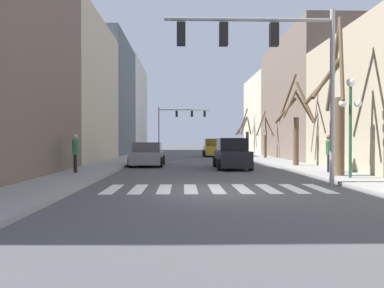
{
  "coord_description": "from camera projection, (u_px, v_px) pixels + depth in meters",
  "views": [
    {
      "loc": [
        -1.19,
        -12.34,
        1.7
      ],
      "look_at": [
        -0.3,
        21.35,
        1.33
      ],
      "focal_mm": 35.0,
      "sensor_mm": 36.0,
      "label": 1
    }
  ],
  "objects": [
    {
      "name": "street_tree_left_far",
      "position": [
        296.0,
        125.0,
        22.87
      ],
      "size": [
        2.54,
        2.58,
        5.61
      ],
      "color": "brown",
      "rests_on": "sidewalk_right"
    },
    {
      "name": "car_parked_right_mid",
      "position": [
        147.0,
        155.0,
        24.42
      ],
      "size": [
        2.14,
        4.31,
        1.54
      ],
      "rotation": [
        0.0,
        0.0,
        1.57
      ],
      "color": "gray",
      "rests_on": "ground_plane"
    },
    {
      "name": "ground_plane",
      "position": [
        218.0,
        191.0,
        12.38
      ],
      "size": [
        240.0,
        240.0,
        0.0
      ],
      "primitive_type": "plane",
      "color": "#4C4C4F"
    },
    {
      "name": "street_lamp_right_corner",
      "position": [
        350.0,
        107.0,
        15.32
      ],
      "size": [
        0.95,
        0.36,
        4.07
      ],
      "color": "#1E4C2D",
      "rests_on": "sidewalk_right"
    },
    {
      "name": "traffic_signal_near",
      "position": [
        272.0,
        55.0,
        13.82
      ],
      "size": [
        6.34,
        0.28,
        6.54
      ],
      "color": "gray",
      "rests_on": "ground_plane"
    },
    {
      "name": "street_tree_left_mid",
      "position": [
        265.0,
        138.0,
        32.49
      ],
      "size": [
        1.74,
        1.07,
        4.08
      ],
      "color": "brown",
      "rests_on": "sidewalk_right"
    },
    {
      "name": "crosswalk_stripes",
      "position": [
        216.0,
        189.0,
        12.99
      ],
      "size": [
        7.65,
        2.6,
        0.01
      ],
      "color": "white",
      "rests_on": "ground_plane"
    },
    {
      "name": "pedestrian_crossing_street",
      "position": [
        329.0,
        150.0,
        17.99
      ],
      "size": [
        0.42,
        0.73,
        1.8
      ],
      "rotation": [
        0.0,
        0.0,
        4.26
      ],
      "color": "black",
      "rests_on": "sidewalk_right"
    },
    {
      "name": "building_row_right",
      "position": [
        332.0,
        97.0,
        28.11
      ],
      "size": [
        6.0,
        43.82,
        11.57
      ],
      "color": "tan",
      "rests_on": "ground_plane"
    },
    {
      "name": "street_tree_right_near",
      "position": [
        337.0,
        109.0,
        16.33
      ],
      "size": [
        1.77,
        3.37,
        6.9
      ],
      "color": "brown",
      "rests_on": "sidewalk_right"
    },
    {
      "name": "traffic_signal_far",
      "position": [
        178.0,
        118.0,
        51.51
      ],
      "size": [
        7.1,
        0.28,
        6.25
      ],
      "color": "gray",
      "rests_on": "ground_plane"
    },
    {
      "name": "car_parked_left_mid",
      "position": [
        213.0,
        148.0,
        38.35
      ],
      "size": [
        1.96,
        4.11,
        1.82
      ],
      "rotation": [
        0.0,
        0.0,
        1.57
      ],
      "color": "#A38423",
      "rests_on": "ground_plane"
    },
    {
      "name": "street_tree_right_mid",
      "position": [
        246.0,
        133.0,
        42.91
      ],
      "size": [
        2.13,
        3.05,
        5.2
      ],
      "color": "#473828",
      "rests_on": "sidewalk_right"
    },
    {
      "name": "pedestrian_on_left_sidewalk",
      "position": [
        75.0,
        150.0,
        17.79
      ],
      "size": [
        0.4,
        0.76,
        1.83
      ],
      "rotation": [
        0.0,
        0.0,
        1.97
      ],
      "color": "black",
      "rests_on": "sidewalk_left"
    },
    {
      "name": "car_parked_left_near",
      "position": [
        232.0,
        155.0,
        22.08
      ],
      "size": [
        1.98,
        4.54,
        1.81
      ],
      "rotation": [
        0.0,
        0.0,
        1.57
      ],
      "color": "black",
      "rests_on": "ground_plane"
    },
    {
      "name": "building_row_left",
      "position": [
        89.0,
        96.0,
        35.73
      ],
      "size": [
        6.0,
        57.23,
        12.83
      ],
      "color": "#66564C",
      "rests_on": "ground_plane"
    },
    {
      "name": "sidewalk_left",
      "position": [
        39.0,
        190.0,
        12.23
      ],
      "size": [
        2.47,
        90.0,
        0.15
      ],
      "color": "gray",
      "rests_on": "ground_plane"
    }
  ]
}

